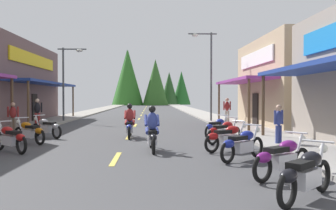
# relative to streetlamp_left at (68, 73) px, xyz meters

# --- Properties ---
(ground) EXTENTS (10.16, 99.45, 0.10)m
(ground) POSITION_rel_streetlamp_left_xyz_m (5.13, 9.68, -3.71)
(ground) COLOR #424244
(sidewalk_left) EXTENTS (2.67, 99.45, 0.12)m
(sidewalk_left) POSITION_rel_streetlamp_left_xyz_m (-1.28, 9.68, -3.60)
(sidewalk_left) COLOR gray
(sidewalk_left) RESTS_ON ground
(sidewalk_right) EXTENTS (2.67, 99.45, 0.12)m
(sidewalk_right) POSITION_rel_streetlamp_left_xyz_m (11.55, 9.68, -3.60)
(sidewalk_right) COLOR #9E9991
(sidewalk_right) RESTS_ON ground
(centerline_dashes) EXTENTS (0.16, 75.90, 0.01)m
(centerline_dashes) POSITION_rel_streetlamp_left_xyz_m (5.13, 15.01, -3.66)
(centerline_dashes) COLOR #E0C64C
(centerline_dashes) RESTS_ON ground
(storefront_right_far) EXTENTS (7.85, 9.65, 5.53)m
(storefront_right_far) POSITION_rel_streetlamp_left_xyz_m (15.86, -4.32, -0.89)
(storefront_right_far) COLOR tan
(storefront_right_far) RESTS_ON ground
(streetlamp_left) EXTENTS (2.12, 0.30, 5.53)m
(streetlamp_left) POSITION_rel_streetlamp_left_xyz_m (0.00, 0.00, 0.00)
(streetlamp_left) COLOR #474C51
(streetlamp_left) RESTS_ON ground
(streetlamp_right) EXTENTS (2.12, 0.30, 6.63)m
(streetlamp_right) POSITION_rel_streetlamp_left_xyz_m (10.31, -0.60, 0.61)
(streetlamp_right) COLOR #474C51
(streetlamp_right) RESTS_ON ground
(motorcycle_parked_right_0) EXTENTS (1.63, 1.53, 1.04)m
(motorcycle_parked_right_0) POSITION_rel_streetlamp_left_xyz_m (8.97, -20.60, -3.17)
(motorcycle_parked_right_0) COLOR black
(motorcycle_parked_right_0) RESTS_ON ground
(motorcycle_parked_right_1) EXTENTS (1.81, 1.32, 1.04)m
(motorcycle_parked_right_1) POSITION_rel_streetlamp_left_xyz_m (9.19, -18.88, -3.17)
(motorcycle_parked_right_1) COLOR black
(motorcycle_parked_right_1) RESTS_ON ground
(motorcycle_parked_right_2) EXTENTS (1.66, 1.50, 1.04)m
(motorcycle_parked_right_2) POSITION_rel_streetlamp_left_xyz_m (8.86, -16.55, -3.17)
(motorcycle_parked_right_2) COLOR black
(motorcycle_parked_right_2) RESTS_ON ground
(motorcycle_parked_right_3) EXTENTS (1.87, 1.22, 1.04)m
(motorcycle_parked_right_3) POSITION_rel_streetlamp_left_xyz_m (8.82, -14.73, -3.17)
(motorcycle_parked_right_3) COLOR black
(motorcycle_parked_right_3) RESTS_ON ground
(motorcycle_parked_right_4) EXTENTS (1.69, 1.47, 1.04)m
(motorcycle_parked_right_4) POSITION_rel_streetlamp_left_xyz_m (9.12, -12.66, -3.17)
(motorcycle_parked_right_4) COLOR black
(motorcycle_parked_right_4) RESTS_ON ground
(motorcycle_parked_right_5) EXTENTS (1.47, 1.69, 1.04)m
(motorcycle_parked_right_5) POSITION_rel_streetlamp_left_xyz_m (9.20, -10.77, -3.17)
(motorcycle_parked_right_5) COLOR black
(motorcycle_parked_right_5) RESTS_ON ground
(motorcycle_parked_left_2) EXTENTS (1.64, 1.52, 1.04)m
(motorcycle_parked_left_2) POSITION_rel_streetlamp_left_xyz_m (1.47, -14.65, -3.17)
(motorcycle_parked_left_2) COLOR black
(motorcycle_parked_left_2) RESTS_ON ground
(motorcycle_parked_left_3) EXTENTS (1.71, 1.45, 1.04)m
(motorcycle_parked_left_3) POSITION_rel_streetlamp_left_xyz_m (1.34, -12.41, -3.17)
(motorcycle_parked_left_3) COLOR black
(motorcycle_parked_left_3) RESTS_ON ground
(motorcycle_parked_left_4) EXTENTS (1.76, 1.38, 1.04)m
(motorcycle_parked_left_4) POSITION_rel_streetlamp_left_xyz_m (1.43, -10.41, -3.17)
(motorcycle_parked_left_4) COLOR black
(motorcycle_parked_left_4) RESTS_ON ground
(rider_cruising_lead) EXTENTS (0.60, 2.14, 1.57)m
(rider_cruising_lead) POSITION_rel_streetlamp_left_xyz_m (6.23, -14.64, -3.01)
(rider_cruising_lead) COLOR black
(rider_cruising_lead) RESTS_ON ground
(rider_cruising_trailing) EXTENTS (0.60, 2.14, 1.57)m
(rider_cruising_trailing) POSITION_rel_streetlamp_left_xyz_m (5.21, -10.56, -3.01)
(rider_cruising_trailing) COLOR black
(rider_cruising_trailing) RESTS_ON ground
(pedestrian_by_shop) EXTENTS (0.47, 0.43, 1.57)m
(pedestrian_by_shop) POSITION_rel_streetlamp_left_xyz_m (11.01, -13.59, -2.76)
(pedestrian_by_shop) COLOR #333F8C
(pedestrian_by_shop) RESTS_ON ground
(pedestrian_browsing) EXTENTS (0.52, 0.39, 1.78)m
(pedestrian_browsing) POSITION_rel_streetlamp_left_xyz_m (-0.67, -5.03, -2.62)
(pedestrian_browsing) COLOR maroon
(pedestrian_browsing) RESTS_ON ground
(pedestrian_waiting) EXTENTS (0.56, 0.33, 1.81)m
(pedestrian_waiting) POSITION_rel_streetlamp_left_xyz_m (11.48, -2.16, -2.60)
(pedestrian_waiting) COLOR #B2A599
(pedestrian_waiting) RESTS_ON ground
(pedestrian_strolling) EXTENTS (0.57, 0.30, 1.59)m
(pedestrian_strolling) POSITION_rel_streetlamp_left_xyz_m (-0.88, -8.27, -2.74)
(pedestrian_strolling) COLOR #726659
(pedestrian_strolling) RESTS_ON ground
(treeline_backdrop) EXTENTS (19.90, 12.36, 13.77)m
(treeline_backdrop) POSITION_rel_streetlamp_left_xyz_m (3.39, 60.45, 2.43)
(treeline_backdrop) COLOR #215F23
(treeline_backdrop) RESTS_ON ground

